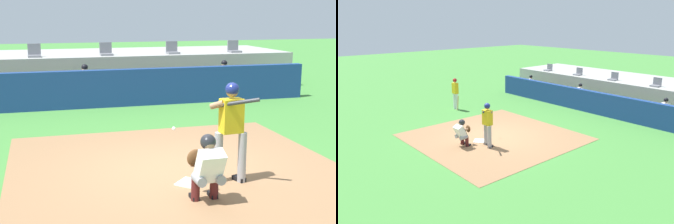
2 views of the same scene
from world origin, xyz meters
TOP-DOWN VIEW (x-y plane):
  - ground_plane at (0.00, 0.00)m, footprint 80.00×80.00m
  - dirt_infield at (0.00, 0.00)m, footprint 6.40×6.40m
  - home_plate at (0.00, -0.80)m, footprint 0.62×0.62m
  - batter_at_plate at (0.69, -0.89)m, footprint 0.74×0.71m
  - catcher_crouched at (-0.01, -1.62)m, footprint 0.48×1.97m
  - on_deck_batter at (-5.01, 1.31)m, footprint 0.58×0.23m
  - dugout_wall at (0.00, 6.50)m, footprint 13.00×0.30m
  - dugout_bench at (0.00, 7.50)m, footprint 11.80×0.44m
  - dugout_player_0 at (-5.10, 7.34)m, footprint 0.49×0.70m
  - dugout_player_1 at (-1.00, 7.34)m, footprint 0.49×0.70m
  - dugout_player_2 at (4.00, 7.34)m, footprint 0.49×0.70m
  - stands_platform at (0.00, 10.90)m, footprint 15.00×4.40m
  - stadium_seat_0 at (-5.20, 9.38)m, footprint 0.46×0.46m
  - stadium_seat_1 at (-2.60, 9.38)m, footprint 0.46×0.46m
  - stadium_seat_2 at (0.00, 9.38)m, footprint 0.46×0.46m
  - stadium_seat_3 at (2.60, 9.38)m, footprint 0.46×0.46m

SIDE VIEW (x-z plane):
  - ground_plane at x=0.00m, z-range 0.00..0.00m
  - dirt_infield at x=0.00m, z-range 0.00..0.01m
  - home_plate at x=0.00m, z-range 0.01..0.04m
  - dugout_bench at x=0.00m, z-range 0.00..0.45m
  - dugout_wall at x=0.00m, z-range 0.00..1.20m
  - catcher_crouched at x=-0.01m, z-range 0.05..1.17m
  - dugout_player_0 at x=-5.10m, z-range 0.02..1.32m
  - dugout_player_1 at x=-1.00m, z-range 0.02..1.32m
  - dugout_player_2 at x=4.00m, z-range 0.02..1.32m
  - stands_platform at x=0.00m, z-range 0.00..1.40m
  - on_deck_batter at x=-5.01m, z-range 0.13..1.91m
  - batter_at_plate at x=0.69m, z-range 0.13..1.94m
  - stadium_seat_0 at x=-5.20m, z-range 1.29..1.77m
  - stadium_seat_1 at x=-2.60m, z-range 1.29..1.77m
  - stadium_seat_2 at x=0.00m, z-range 1.29..1.77m
  - stadium_seat_3 at x=2.60m, z-range 1.29..1.77m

